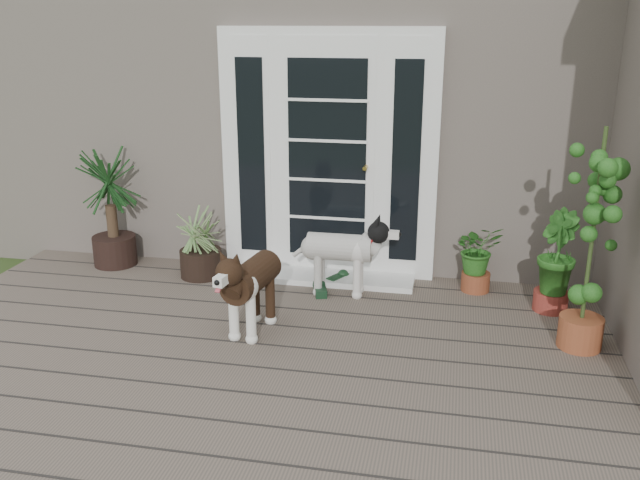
# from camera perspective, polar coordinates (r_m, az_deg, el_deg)

# --- Properties ---
(deck) EXTENTS (6.20, 4.60, 0.12)m
(deck) POSITION_cam_1_polar(r_m,az_deg,el_deg) (4.35, -2.29, -13.61)
(deck) COLOR #6B5B4C
(deck) RESTS_ON ground
(house_main) EXTENTS (7.40, 4.00, 3.10)m
(house_main) POSITION_cam_1_polar(r_m,az_deg,el_deg) (7.93, 4.96, 12.23)
(house_main) COLOR #665E54
(house_main) RESTS_ON ground
(door_unit) EXTENTS (1.90, 0.14, 2.15)m
(door_unit) POSITION_cam_1_polar(r_m,az_deg,el_deg) (6.01, 0.67, 7.02)
(door_unit) COLOR white
(door_unit) RESTS_ON deck
(door_step) EXTENTS (1.60, 0.40, 0.05)m
(door_step) POSITION_cam_1_polar(r_m,az_deg,el_deg) (6.11, 0.29, -3.05)
(door_step) COLOR white
(door_step) RESTS_ON deck
(brindle_dog) EXTENTS (0.43, 0.80, 0.63)m
(brindle_dog) POSITION_cam_1_polar(r_m,az_deg,el_deg) (5.03, -5.67, -4.31)
(brindle_dog) COLOR #392314
(brindle_dog) RESTS_ON deck
(white_dog) EXTENTS (0.72, 0.31, 0.60)m
(white_dog) POSITION_cam_1_polar(r_m,az_deg,el_deg) (5.71, 1.62, -1.66)
(white_dog) COLOR white
(white_dog) RESTS_ON deck
(spider_plant) EXTENTS (0.77, 0.77, 0.66)m
(spider_plant) POSITION_cam_1_polar(r_m,az_deg,el_deg) (6.18, -9.94, -0.09)
(spider_plant) COLOR #91B26D
(spider_plant) RESTS_ON deck
(yucca) EXTENTS (0.92, 0.92, 1.09)m
(yucca) POSITION_cam_1_polar(r_m,az_deg,el_deg) (6.61, -16.96, 2.52)
(yucca) COLOR black
(yucca) RESTS_ON deck
(herb_a) EXTENTS (0.50, 0.50, 0.50)m
(herb_a) POSITION_cam_1_polar(r_m,az_deg,el_deg) (5.94, 12.88, -1.86)
(herb_a) COLOR #1E5F1B
(herb_a) RESTS_ON deck
(herb_b) EXTENTS (0.46, 0.46, 0.60)m
(herb_b) POSITION_cam_1_polar(r_m,az_deg,el_deg) (5.68, 18.78, -2.75)
(herb_b) COLOR #2F651D
(herb_b) RESTS_ON deck
(herb_c) EXTENTS (0.40, 0.40, 0.60)m
(herb_c) POSITION_cam_1_polar(r_m,az_deg,el_deg) (6.07, 23.84, -2.04)
(herb_c) COLOR #1C621C
(herb_c) RESTS_ON deck
(sapling) EXTENTS (0.54, 0.54, 1.61)m
(sapling) POSITION_cam_1_polar(r_m,az_deg,el_deg) (4.95, 21.65, 0.14)
(sapling) COLOR #18551A
(sapling) RESTS_ON deck
(clog_left) EXTENTS (0.21, 0.30, 0.08)m
(clog_left) POSITION_cam_1_polar(r_m,az_deg,el_deg) (5.79, 0.00, -4.09)
(clog_left) COLOR black
(clog_left) RESTS_ON deck
(clog_right) EXTENTS (0.23, 0.28, 0.08)m
(clog_right) POSITION_cam_1_polar(r_m,az_deg,el_deg) (6.04, 1.47, -3.17)
(clog_right) COLOR #143219
(clog_right) RESTS_ON deck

